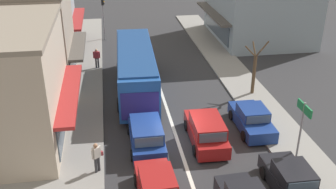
# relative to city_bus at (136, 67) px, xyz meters

# --- Properties ---
(ground_plane) EXTENTS (140.00, 140.00, 0.00)m
(ground_plane) POSITION_rel_city_bus_xyz_m (1.76, -7.20, -1.88)
(ground_plane) COLOR #2D2D30
(lane_centre_line) EXTENTS (0.20, 28.00, 0.01)m
(lane_centre_line) POSITION_rel_city_bus_xyz_m (1.76, -3.20, -1.88)
(lane_centre_line) COLOR silver
(lane_centre_line) RESTS_ON ground
(sidewalk_left) EXTENTS (5.20, 44.00, 0.14)m
(sidewalk_left) POSITION_rel_city_bus_xyz_m (-5.04, -1.20, -1.81)
(sidewalk_left) COLOR gray
(sidewalk_left) RESTS_ON ground
(kerb_right) EXTENTS (2.80, 44.00, 0.12)m
(kerb_right) POSITION_rel_city_bus_xyz_m (7.96, -1.20, -1.82)
(kerb_right) COLOR gray
(kerb_right) RESTS_ON ground
(shopfront_mid_block) EXTENTS (8.81, 7.25, 7.05)m
(shopfront_mid_block) POSITION_rel_city_bus_xyz_m (-8.41, 3.00, 1.64)
(shopfront_mid_block) COLOR gray
(shopfront_mid_block) RESTS_ON ground
(shopfront_far_end) EXTENTS (7.96, 8.65, 8.70)m
(shopfront_far_end) POSITION_rel_city_bus_xyz_m (-8.42, 11.09, 2.46)
(shopfront_far_end) COLOR #84939E
(shopfront_far_end) RESTS_ON ground
(city_bus) EXTENTS (3.03, 10.94, 3.23)m
(city_bus) POSITION_rel_city_bus_xyz_m (0.00, 0.00, 0.00)
(city_bus) COLOR #1E4C99
(city_bus) RESTS_ON ground
(wagon_queue_far_back) EXTENTS (1.94, 4.50, 1.58)m
(wagon_queue_far_back) POSITION_rel_city_bus_xyz_m (-0.06, -7.34, -1.14)
(wagon_queue_far_back) COLOR navy
(wagon_queue_far_back) RESTS_ON ground
(hatchback_adjacent_lane_trail) EXTENTS (1.92, 3.76, 1.54)m
(hatchback_adjacent_lane_trail) POSITION_rel_city_bus_xyz_m (-0.06, -11.86, -1.17)
(hatchback_adjacent_lane_trail) COLOR maroon
(hatchback_adjacent_lane_trail) RESTS_ON ground
(wagon_queue_gap_filler) EXTENTS (2.02, 4.54, 1.58)m
(wagon_queue_gap_filler) POSITION_rel_city_bus_xyz_m (3.33, -7.42, -1.14)
(wagon_queue_gap_filler) COLOR maroon
(wagon_queue_gap_filler) RESTS_ON ground
(parked_sedan_kerb_front) EXTENTS (1.94, 4.22, 1.47)m
(parked_sedan_kerb_front) POSITION_rel_city_bus_xyz_m (6.18, -12.38, -1.22)
(parked_sedan_kerb_front) COLOR black
(parked_sedan_kerb_front) RESTS_ON ground
(parked_sedan_kerb_second) EXTENTS (1.94, 4.22, 1.47)m
(parked_sedan_kerb_second) POSITION_rel_city_bus_xyz_m (6.39, -6.40, -1.22)
(parked_sedan_kerb_second) COLOR navy
(parked_sedan_kerb_second) RESTS_ON ground
(traffic_light_downstreet) EXTENTS (0.33, 0.24, 4.20)m
(traffic_light_downstreet) POSITION_rel_city_bus_xyz_m (-2.11, 12.82, 0.97)
(traffic_light_downstreet) COLOR gray
(traffic_light_downstreet) RESTS_ON ground
(directional_road_sign) EXTENTS (0.10, 1.40, 3.60)m
(directional_road_sign) POSITION_rel_city_bus_xyz_m (7.42, -10.27, 0.80)
(directional_road_sign) COLOR gray
(directional_road_sign) RESTS_ON ground
(street_tree_right) EXTENTS (1.71, 1.63, 3.95)m
(street_tree_right) POSITION_rel_city_bus_xyz_m (8.14, -1.77, -0.04)
(street_tree_right) COLOR brown
(street_tree_right) RESTS_ON ground
(pedestrian_with_handbag_near) EXTENTS (0.57, 0.53, 1.63)m
(pedestrian_with_handbag_near) POSITION_rel_city_bus_xyz_m (-2.73, -9.43, -0.81)
(pedestrian_with_handbag_near) COLOR #333338
(pedestrian_with_handbag_near) RESTS_ON sidewalk_left
(pedestrian_browsing_midblock) EXTENTS (0.57, 0.25, 1.63)m
(pedestrian_browsing_midblock) POSITION_rel_city_bus_xyz_m (-2.82, 4.84, -0.81)
(pedestrian_browsing_midblock) COLOR #333338
(pedestrian_browsing_midblock) RESTS_ON sidewalk_left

